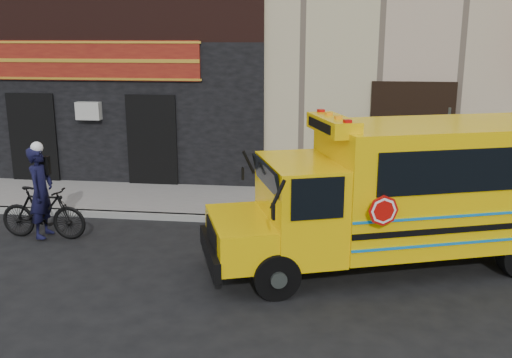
{
  "coord_description": "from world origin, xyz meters",
  "views": [
    {
      "loc": [
        1.81,
        -10.15,
        4.31
      ],
      "look_at": [
        0.25,
        1.85,
        1.27
      ],
      "focal_mm": 40.0,
      "sensor_mm": 36.0,
      "label": 1
    }
  ],
  "objects_px": {
    "school_bus": "(410,189)",
    "cyclist": "(41,194)",
    "sign_pole": "(445,161)",
    "bicycle": "(43,213)"
  },
  "relations": [
    {
      "from": "sign_pole",
      "to": "bicycle",
      "type": "xyz_separation_m",
      "value": [
        -8.8,
        -2.08,
        -0.95
      ]
    },
    {
      "from": "sign_pole",
      "to": "cyclist",
      "type": "height_order",
      "value": "sign_pole"
    },
    {
      "from": "sign_pole",
      "to": "cyclist",
      "type": "distance_m",
      "value": 9.06
    },
    {
      "from": "bicycle",
      "to": "cyclist",
      "type": "relative_size",
      "value": 0.97
    },
    {
      "from": "sign_pole",
      "to": "bicycle",
      "type": "bearing_deg",
      "value": -166.67
    },
    {
      "from": "school_bus",
      "to": "bicycle",
      "type": "distance_m",
      "value": 7.76
    },
    {
      "from": "school_bus",
      "to": "sign_pole",
      "type": "distance_m",
      "value": 2.8
    },
    {
      "from": "school_bus",
      "to": "cyclist",
      "type": "xyz_separation_m",
      "value": [
        -7.68,
        0.48,
        -0.51
      ]
    },
    {
      "from": "school_bus",
      "to": "sign_pole",
      "type": "xyz_separation_m",
      "value": [
        1.11,
        2.57,
        0.02
      ]
    },
    {
      "from": "school_bus",
      "to": "bicycle",
      "type": "height_order",
      "value": "school_bus"
    }
  ]
}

